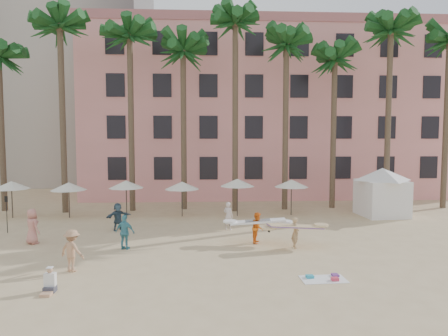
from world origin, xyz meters
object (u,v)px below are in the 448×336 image
cabana (382,188)px  carrier_white (258,226)px  pink_hotel (264,116)px  carrier_yellow (295,230)px

cabana → carrier_white: size_ratio=1.58×
pink_hotel → carrier_yellow: pink_hotel is taller
cabana → carrier_yellow: bearing=-135.5°
cabana → carrier_white: (-10.02, -6.97, -1.17)m
carrier_yellow → carrier_white: bearing=148.9°
cabana → carrier_yellow: (-8.21, -8.07, -1.15)m
pink_hotel → cabana: pink_hotel is taller
carrier_white → carrier_yellow: bearing=-31.1°
carrier_yellow → carrier_white: 2.12m
pink_hotel → carrier_yellow: bearing=-94.4°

